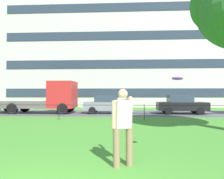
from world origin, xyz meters
TOP-DOWN VIEW (x-y plane):
  - street_strip at (0.00, 15.18)m, footprint 80.00×6.23m
  - park_fence at (-0.00, 10.22)m, footprint 37.95×0.04m
  - person_thrower at (1.34, 2.07)m, footprint 0.48×0.85m
  - frisbee at (2.71, 2.55)m, footprint 0.35×0.36m
  - flatbed_truck_center at (-5.31, 14.80)m, footprint 7.31×2.45m
  - car_grey_right at (0.08, 14.76)m, footprint 4.01×1.83m
  - car_black_left at (6.25, 14.61)m, footprint 4.03×1.88m
  - apartment_building_background at (3.04, 27.97)m, footprint 40.17×10.29m

SIDE VIEW (x-z plane):
  - street_strip at x=0.00m, z-range 0.00..0.01m
  - park_fence at x=0.00m, z-range 0.18..1.18m
  - car_grey_right at x=0.08m, z-range 0.01..1.55m
  - car_black_left at x=6.25m, z-range 0.01..1.55m
  - person_thrower at x=1.34m, z-range 0.07..1.83m
  - flatbed_truck_center at x=-5.31m, z-range -0.16..2.59m
  - frisbee at x=2.71m, z-range 2.00..2.06m
  - apartment_building_background at x=3.04m, z-range 0.01..14.95m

